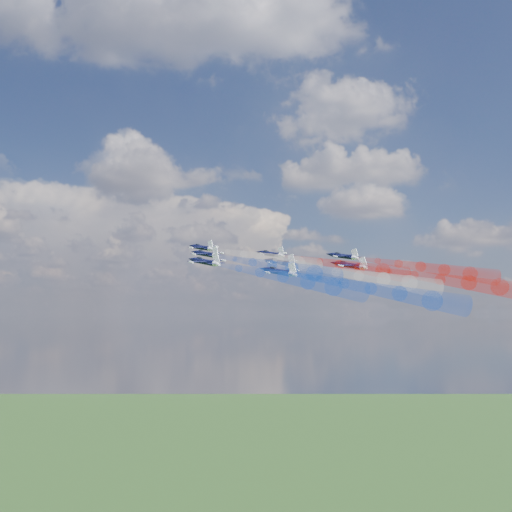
# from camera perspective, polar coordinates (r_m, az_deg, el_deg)

# --- Properties ---
(jet_lead) EXTENTS (14.70, 14.99, 6.04)m
(jet_lead) POSITION_cam_1_polar(r_m,az_deg,el_deg) (165.30, -5.24, 0.82)
(jet_lead) COLOR black
(trail_lead) EXTENTS (28.86, 30.23, 10.97)m
(trail_lead) POSITION_cam_1_polar(r_m,az_deg,el_deg) (147.01, 0.42, -0.10)
(trail_lead) COLOR white
(jet_inner_left) EXTENTS (14.70, 14.99, 6.04)m
(jet_inner_left) POSITION_cam_1_polar(r_m,az_deg,el_deg) (149.35, -4.88, 0.19)
(jet_inner_left) COLOR black
(trail_inner_left) EXTENTS (28.86, 30.23, 10.97)m
(trail_inner_left) POSITION_cam_1_polar(r_m,az_deg,el_deg) (131.27, 1.52, -0.92)
(trail_inner_left) COLOR blue
(jet_inner_right) EXTENTS (14.70, 14.99, 6.04)m
(jet_inner_right) POSITION_cam_1_polar(r_m,az_deg,el_deg) (161.18, 1.45, 0.19)
(jet_inner_right) COLOR black
(trail_inner_right) EXTENTS (28.86, 30.23, 10.97)m
(trail_inner_right) POSITION_cam_1_polar(r_m,az_deg,el_deg) (144.97, 8.03, -0.82)
(trail_inner_right) COLOR red
(jet_outer_left) EXTENTS (14.70, 14.99, 6.04)m
(jet_outer_left) POSITION_cam_1_polar(r_m,az_deg,el_deg) (129.42, -4.95, -0.56)
(jet_outer_left) COLOR black
(trail_outer_left) EXTENTS (28.86, 30.23, 10.97)m
(trail_outer_left) POSITION_cam_1_polar(r_m,az_deg,el_deg) (111.52, 2.58, -1.99)
(trail_outer_left) COLOR blue
(jet_center_third) EXTENTS (14.70, 14.99, 6.04)m
(jet_center_third) POSITION_cam_1_polar(r_m,az_deg,el_deg) (143.72, 2.31, -0.61)
(jet_center_third) COLOR black
(trail_center_third) EXTENTS (28.86, 30.23, 10.97)m
(trail_center_third) POSITION_cam_1_polar(r_m,az_deg,el_deg) (127.97, 9.89, -1.86)
(trail_center_third) COLOR white
(jet_outer_right) EXTENTS (14.70, 14.99, 6.04)m
(jet_outer_right) POSITION_cam_1_polar(r_m,az_deg,el_deg) (161.71, 8.39, -0.01)
(jet_outer_right) COLOR black
(trail_outer_right) EXTENTS (28.86, 30.23, 10.97)m
(trail_outer_right) POSITION_cam_1_polar(r_m,az_deg,el_deg) (147.85, 15.60, -1.02)
(trail_outer_right) COLOR red
(jet_rear_left) EXTENTS (14.70, 14.99, 6.04)m
(jet_rear_left) POSITION_cam_1_polar(r_m,az_deg,el_deg) (126.34, 2.23, -1.53)
(jet_rear_left) COLOR black
(trail_rear_left) EXTENTS (28.86, 30.23, 10.97)m
(trail_rear_left) POSITION_cam_1_polar(r_m,az_deg,el_deg) (110.80, 10.99, -3.09)
(trail_rear_left) COLOR blue
(jet_rear_right) EXTENTS (14.70, 14.99, 6.04)m
(jet_rear_right) POSITION_cam_1_polar(r_m,az_deg,el_deg) (142.82, 9.00, -0.89)
(jet_rear_right) COLOR black
(trail_rear_right) EXTENTS (28.86, 30.23, 10.97)m
(trail_rear_right) POSITION_cam_1_polar(r_m,az_deg,el_deg) (129.41, 17.33, -2.13)
(trail_rear_right) COLOR red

